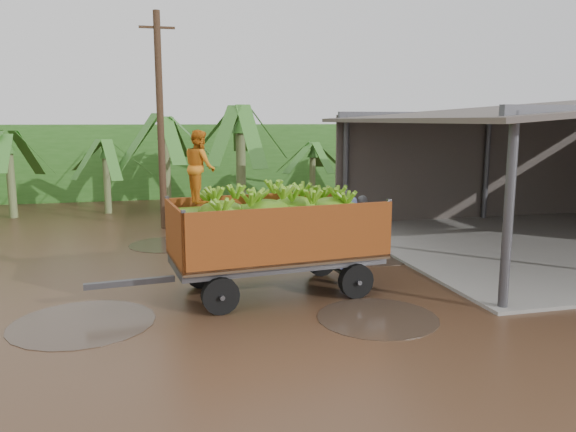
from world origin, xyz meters
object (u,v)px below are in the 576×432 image
(banana_trailer, at_px, (274,233))
(man_blue, at_px, (349,233))
(man_grey, at_px, (363,227))
(utility_pole, at_px, (160,121))

(banana_trailer, height_order, man_blue, banana_trailer)
(man_grey, bearing_deg, banana_trailer, 28.73)
(banana_trailer, xyz_separation_m, man_grey, (3.06, 2.45, -0.48))
(man_blue, distance_m, man_grey, 1.30)
(utility_pole, bearing_deg, man_blue, -57.68)
(man_blue, bearing_deg, banana_trailer, 46.58)
(banana_trailer, distance_m, man_blue, 2.71)
(man_blue, xyz_separation_m, man_grey, (0.78, 1.04, -0.07))
(man_grey, bearing_deg, man_blue, 43.14)
(banana_trailer, relative_size, utility_pole, 0.86)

